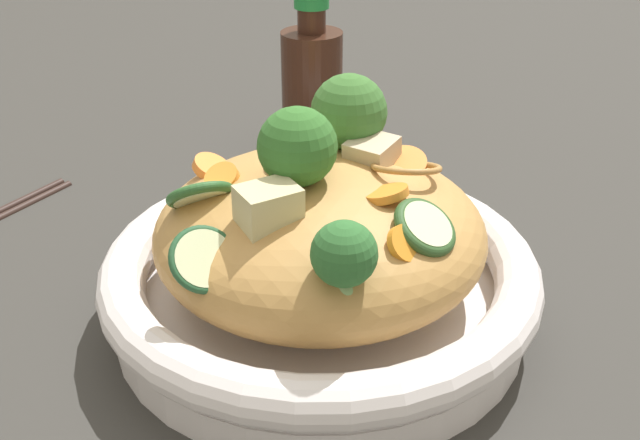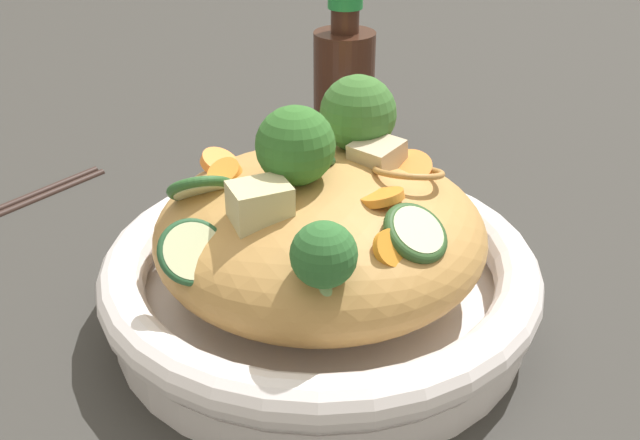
% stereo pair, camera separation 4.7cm
% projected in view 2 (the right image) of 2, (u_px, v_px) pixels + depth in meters
% --- Properties ---
extents(ground_plane, '(3.00, 3.00, 0.00)m').
position_uv_depth(ground_plane, '(320.00, 313.00, 0.51)').
color(ground_plane, '#33312D').
extents(serving_bowl, '(0.29, 0.29, 0.05)m').
position_uv_depth(serving_bowl, '(320.00, 280.00, 0.49)').
color(serving_bowl, white).
rests_on(serving_bowl, ground_plane).
extents(noodle_heap, '(0.21, 0.21, 0.09)m').
position_uv_depth(noodle_heap, '(320.00, 231.00, 0.47)').
color(noodle_heap, '#B88646').
rests_on(noodle_heap, serving_bowl).
extents(broccoli_florets, '(0.16, 0.15, 0.08)m').
position_uv_depth(broccoli_florets, '(330.00, 144.00, 0.45)').
color(broccoli_florets, '#90B574').
rests_on(broccoli_florets, serving_bowl).
extents(carrot_coins, '(0.18, 0.14, 0.03)m').
position_uv_depth(carrot_coins, '(331.00, 174.00, 0.47)').
color(carrot_coins, orange).
rests_on(carrot_coins, serving_bowl).
extents(zucchini_slices, '(0.16, 0.15, 0.05)m').
position_uv_depth(zucchini_slices, '(283.00, 201.00, 0.44)').
color(zucchini_slices, beige).
rests_on(zucchini_slices, serving_bowl).
extents(chicken_chunks, '(0.05, 0.13, 0.03)m').
position_uv_depth(chicken_chunks, '(311.00, 184.00, 0.44)').
color(chicken_chunks, '#C9B18F').
rests_on(chicken_chunks, serving_bowl).
extents(soy_sauce_bottle, '(0.06, 0.06, 0.16)m').
position_uv_depth(soy_sauce_bottle, '(344.00, 91.00, 0.71)').
color(soy_sauce_bottle, '#381E14').
rests_on(soy_sauce_bottle, ground_plane).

